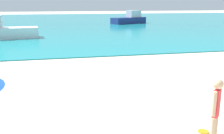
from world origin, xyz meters
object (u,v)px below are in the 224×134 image
(person_standing, at_px, (216,111))
(frisbee, at_px, (203,132))
(boat_far, at_px, (130,19))
(boat_near, at_px, (0,31))

(person_standing, height_order, frisbee, person_standing)
(person_standing, relative_size, boat_far, 0.27)
(person_standing, height_order, boat_near, boat_near)
(person_standing, distance_m, boat_near, 20.49)
(person_standing, xyz_separation_m, boat_near, (-7.20, 19.18, -0.15))
(frisbee, distance_m, boat_near, 19.90)
(boat_near, bearing_deg, boat_far, 36.44)
(person_standing, relative_size, frisbee, 6.23)
(boat_far, bearing_deg, person_standing, 50.12)
(frisbee, height_order, boat_near, boat_near)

